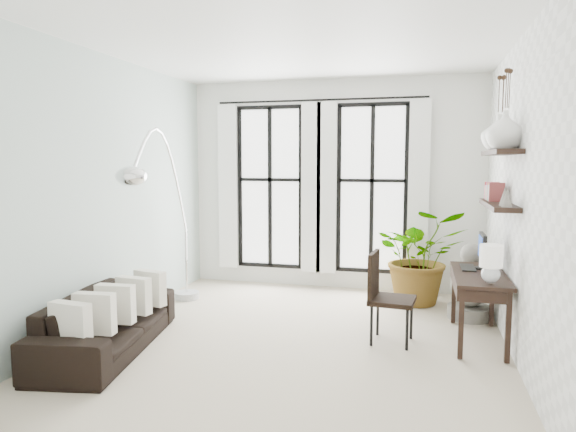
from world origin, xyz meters
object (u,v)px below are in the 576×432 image
(desk, at_px, (479,279))
(plant, at_px, (420,256))
(sofa, at_px, (108,322))
(desk_chair, at_px, (384,291))
(buddha, at_px, (470,287))
(arc_lamp, at_px, (162,172))

(desk, bearing_deg, plant, 112.62)
(sofa, relative_size, desk_chair, 2.07)
(plant, height_order, buddha, plant)
(desk_chair, distance_m, arc_lamp, 2.94)
(buddha, bearing_deg, plant, 136.64)
(desk, bearing_deg, sofa, -162.40)
(desk, distance_m, desk_chair, 1.02)
(desk_chair, xyz_separation_m, arc_lamp, (-2.66, 0.06, 1.27))
(desk_chair, distance_m, buddha, 1.49)
(desk, distance_m, arc_lamp, 3.82)
(desk, relative_size, arc_lamp, 0.54)
(sofa, distance_m, desk, 3.95)
(plant, height_order, desk, plant)
(sofa, bearing_deg, buddha, -70.53)
(sofa, bearing_deg, desk_chair, -80.09)
(plant, distance_m, buddha, 0.88)
(desk_chair, bearing_deg, desk, 17.28)
(buddha, bearing_deg, arc_lamp, -164.02)
(desk, relative_size, desk_chair, 1.30)
(plant, height_order, arc_lamp, arc_lamp)
(plant, distance_m, desk, 1.60)
(arc_lamp, bearing_deg, desk_chair, -1.37)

